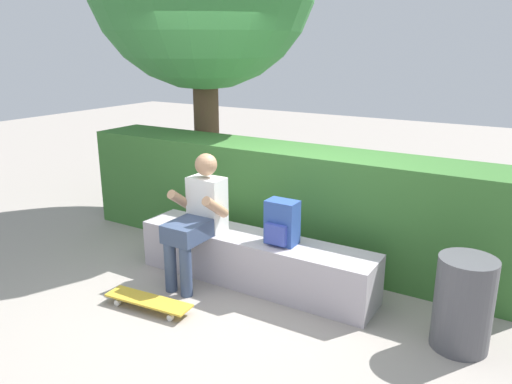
% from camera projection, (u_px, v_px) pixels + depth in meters
% --- Properties ---
extents(ground_plane, '(24.00, 24.00, 0.00)m').
position_uv_depth(ground_plane, '(229.00, 301.00, 4.39)').
color(ground_plane, gray).
extents(bench_main, '(2.36, 0.47, 0.47)m').
position_uv_depth(bench_main, '(254.00, 260.00, 4.68)').
color(bench_main, '#ADA4AB').
rests_on(bench_main, ground).
extents(person_skater, '(0.49, 0.62, 1.22)m').
position_uv_depth(person_skater, '(198.00, 215.00, 4.61)').
color(person_skater, white).
rests_on(person_skater, ground).
extents(skateboard_near_person, '(0.81, 0.27, 0.09)m').
position_uv_depth(skateboard_near_person, '(148.00, 301.00, 4.25)').
color(skateboard_near_person, gold).
rests_on(skateboard_near_person, ground).
extents(backpack_on_bench, '(0.28, 0.23, 0.40)m').
position_uv_depth(backpack_on_bench, '(282.00, 223.00, 4.40)').
color(backpack_on_bench, '#2D4C99').
rests_on(backpack_on_bench, bench_main).
extents(hedge_row, '(4.86, 0.69, 1.16)m').
position_uv_depth(hedge_row, '(281.00, 200.00, 5.36)').
color(hedge_row, '#366A2D').
rests_on(hedge_row, ground).
extents(trash_bin, '(0.42, 0.42, 0.72)m').
position_uv_depth(trash_bin, '(463.00, 304.00, 3.64)').
color(trash_bin, '#4C4C51').
rests_on(trash_bin, ground).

